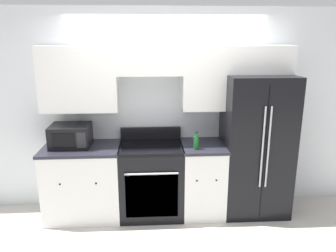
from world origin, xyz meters
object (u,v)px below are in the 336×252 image
(oven_range, at_px, (151,180))
(microwave, at_px, (71,136))
(refrigerator, at_px, (255,145))
(bottle, at_px, (196,142))

(oven_range, xyz_separation_m, microwave, (-0.98, 0.05, 0.59))
(refrigerator, xyz_separation_m, microwave, (-2.32, 0.00, 0.17))
(refrigerator, distance_m, bottle, 0.82)
(refrigerator, relative_size, microwave, 3.77)
(oven_range, distance_m, bottle, 0.78)
(oven_range, bearing_deg, microwave, 177.36)
(microwave, bearing_deg, bottle, -7.62)
(refrigerator, height_order, bottle, refrigerator)
(microwave, xyz_separation_m, bottle, (1.53, -0.20, -0.05))
(microwave, height_order, bottle, microwave)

